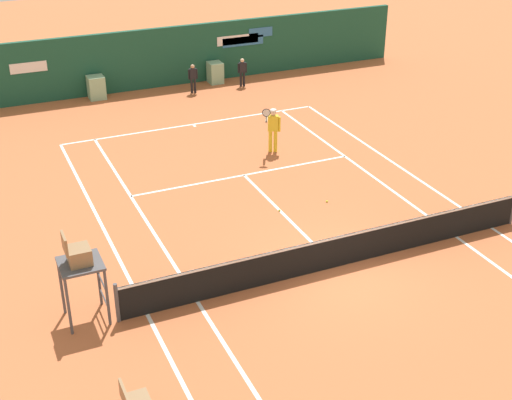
# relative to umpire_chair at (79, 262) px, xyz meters

# --- Properties ---
(ground_plane) EXTENTS (80.00, 80.00, 0.01)m
(ground_plane) POSITION_rel_umpire_chair_xyz_m (6.68, 0.15, -1.60)
(ground_plane) COLOR #BC6038
(tennis_net) EXTENTS (12.10, 0.10, 1.07)m
(tennis_net) POSITION_rel_umpire_chair_xyz_m (6.68, -0.42, -1.09)
(tennis_net) COLOR #4C4C51
(tennis_net) RESTS_ON ground_plane
(sponsor_back_wall) EXTENTS (25.00, 1.02, 2.72)m
(sponsor_back_wall) POSITION_rel_umpire_chair_xyz_m (6.68, 16.55, -0.29)
(sponsor_back_wall) COLOR #194C38
(sponsor_back_wall) RESTS_ON ground_plane
(umpire_chair) EXTENTS (1.00, 1.00, 2.39)m
(umpire_chair) POSITION_rel_umpire_chair_xyz_m (0.00, 0.00, 0.00)
(umpire_chair) COLOR #47474C
(umpire_chair) RESTS_ON ground_plane
(player_on_baseline) EXTENTS (0.85, 0.65, 1.87)m
(player_on_baseline) POSITION_rel_umpire_chair_xyz_m (8.44, 7.42, -0.61)
(player_on_baseline) COLOR yellow
(player_on_baseline) RESTS_ON ground_plane
(ball_kid_right_post) EXTENTS (0.44, 0.20, 1.32)m
(ball_kid_right_post) POSITION_rel_umpire_chair_xyz_m (8.04, 15.05, -0.84)
(ball_kid_right_post) COLOR black
(ball_kid_right_post) RESTS_ON ground_plane
(ball_kid_left_post) EXTENTS (0.44, 0.21, 1.32)m
(ball_kid_left_post) POSITION_rel_umpire_chair_xyz_m (10.45, 15.05, -0.84)
(ball_kid_left_post) COLOR black
(ball_kid_left_post) RESTS_ON ground_plane
(tennis_ball_near_service_line) EXTENTS (0.07, 0.07, 0.07)m
(tennis_ball_near_service_line) POSITION_rel_umpire_chair_xyz_m (8.30, 3.03, -1.57)
(tennis_ball_near_service_line) COLOR #CCE033
(tennis_ball_near_service_line) RESTS_ON ground_plane
(tennis_ball_mid_court) EXTENTS (0.07, 0.07, 0.07)m
(tennis_ball_mid_court) POSITION_rel_umpire_chair_xyz_m (6.65, 3.08, -1.57)
(tennis_ball_mid_court) COLOR #CCE033
(tennis_ball_mid_court) RESTS_ON ground_plane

